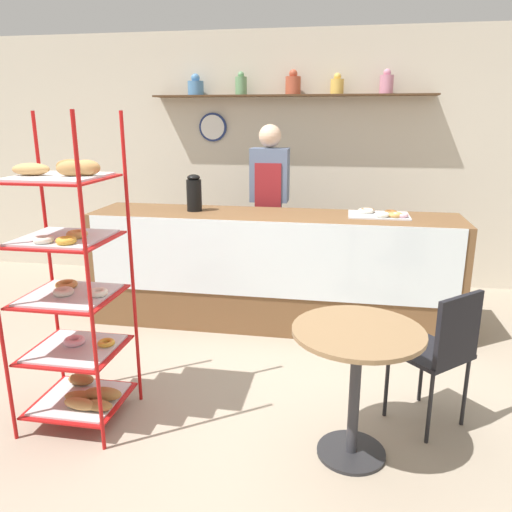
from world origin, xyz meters
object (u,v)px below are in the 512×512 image
(person_worker, at_px, (270,206))
(cafe_table, at_px, (356,362))
(pastry_rack, at_px, (72,295))
(cafe_chair, at_px, (442,346))
(donut_tray_counter, at_px, (381,214))
(coffee_carafe, at_px, (194,193))

(person_worker, bearing_deg, cafe_table, -70.58)
(pastry_rack, xyz_separation_m, cafe_table, (1.64, -0.06, -0.25))
(cafe_chair, bearing_deg, donut_tray_counter, -121.84)
(person_worker, bearing_deg, coffee_carafe, -136.79)
(pastry_rack, relative_size, cafe_table, 2.46)
(pastry_rack, bearing_deg, cafe_chair, 7.63)
(coffee_carafe, xyz_separation_m, donut_tray_counter, (1.62, 0.04, -0.14))
(cafe_chair, xyz_separation_m, donut_tray_counter, (-0.29, 1.48, 0.49))
(cafe_chair, height_order, donut_tray_counter, donut_tray_counter)
(cafe_chair, bearing_deg, cafe_table, -8.07)
(cafe_table, xyz_separation_m, cafe_chair, (0.49, 0.34, -0.03))
(person_worker, bearing_deg, donut_tray_counter, -26.48)
(pastry_rack, bearing_deg, person_worker, 70.33)
(donut_tray_counter, bearing_deg, coffee_carafe, -178.51)
(pastry_rack, relative_size, person_worker, 1.06)
(person_worker, distance_m, cafe_table, 2.51)
(cafe_chair, relative_size, coffee_carafe, 2.70)
(pastry_rack, xyz_separation_m, person_worker, (0.81, 2.28, 0.16))
(person_worker, height_order, coffee_carafe, person_worker)
(pastry_rack, height_order, person_worker, pastry_rack)
(person_worker, relative_size, cafe_chair, 2.00)
(person_worker, bearing_deg, pastry_rack, -109.67)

